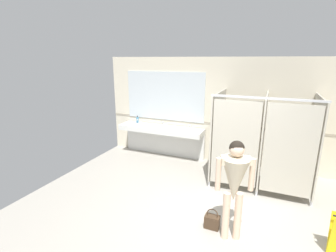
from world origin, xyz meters
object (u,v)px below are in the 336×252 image
at_px(handbag, 212,221).
at_px(paper_cup, 160,126).
at_px(person_standing, 235,180).
at_px(soap_dispenser, 137,120).

xyz_separation_m(handbag, paper_cup, (-2.03, 2.34, 0.82)).
xyz_separation_m(person_standing, paper_cup, (-2.35, 2.46, -0.06)).
distance_m(person_standing, handbag, 0.94).
bearing_deg(person_standing, paper_cup, 133.68).
bearing_deg(paper_cup, person_standing, -46.32).
xyz_separation_m(soap_dispenser, paper_cup, (0.85, -0.30, -0.03)).
xyz_separation_m(person_standing, soap_dispenser, (-3.20, 2.76, -0.03)).
bearing_deg(person_standing, handbag, 159.38).
distance_m(soap_dispenser, paper_cup, 0.91).
relative_size(soap_dispenser, paper_cup, 1.89).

